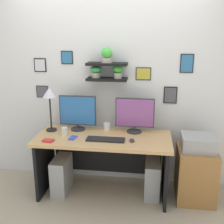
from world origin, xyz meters
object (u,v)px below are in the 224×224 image
coffee_mug (107,126)px  computer_mouse (132,140)px  desk (104,151)px  keyboard (106,139)px  drawer_cabinet (195,174)px  printer (198,143)px  computer_tower_left (62,175)px  pen_cup (64,131)px  cell_phone (73,138)px  desk_lamp (50,97)px  monitor_right (135,115)px  computer_tower_right (152,178)px  scissors_tray (48,141)px  monitor_left (78,112)px

coffee_mug → computer_mouse: bearing=-45.4°
desk → keyboard: size_ratio=3.65×
computer_mouse → drawer_cabinet: bearing=10.9°
printer → computer_tower_left: (-1.63, -0.08, -0.49)m
pen_cup → cell_phone: bearing=-34.0°
desk_lamp → pen_cup: (0.21, -0.14, -0.38)m
monitor_right → computer_tower_left: monitor_right is taller
monitor_right → keyboard: (-0.31, -0.32, -0.21)m
keyboard → pen_cup: (-0.52, 0.09, 0.04)m
printer → desk: bearing=179.7°
computer_mouse → printer: printer is taller
computer_mouse → computer_tower_right: (0.25, 0.15, -0.54)m
monitor_right → computer_mouse: (-0.01, -0.32, -0.21)m
computer_mouse → scissors_tray: 0.95m
desk_lamp → computer_tower_left: 0.98m
desk_lamp → cell_phone: bearing=-33.6°
pen_cup → drawer_cabinet: 1.65m
scissors_tray → computer_mouse: bearing=7.9°
desk → monitor_right: monitor_right is taller
pen_cup → drawer_cabinet: (1.58, 0.06, -0.48)m
desk → pen_cup: pen_cup is taller
computer_mouse → computer_tower_left: 1.03m
monitor_left → scissors_tray: 0.55m
computer_mouse → scissors_tray: bearing=-172.1°
drawer_cabinet → printer: bearing=90.0°
monitor_right → scissors_tray: size_ratio=3.95×
computer_mouse → coffee_mug: bearing=134.6°
desk → keyboard: bearing=-73.7°
keyboard → pen_cup: bearing=169.6°
coffee_mug → pen_cup: bearing=-151.7°
monitor_right → keyboard: 0.49m
scissors_tray → drawer_cabinet: 1.78m
monitor_left → keyboard: monitor_left is taller
cell_phone → printer: printer is taller
scissors_tray → pen_cup: bearing=60.8°
monitor_right → coffee_mug: 0.40m
computer_mouse → desk: bearing=156.3°
keyboard → computer_mouse: 0.30m
monitor_left → printer: (1.46, -0.17, -0.26)m
pen_cup → desk_lamp: bearing=146.7°
monitor_left → computer_mouse: size_ratio=5.17×
cell_phone → pen_cup: pen_cup is taller
computer_tower_right → drawer_cabinet: bearing=-0.3°
drawer_cabinet → cell_phone: bearing=-174.5°
pen_cup → computer_tower_right: pen_cup is taller
scissors_tray → computer_tower_right: 1.34m
computer_mouse → desk_lamp: 1.13m
scissors_tray → printer: bearing=9.3°
cell_phone → computer_tower_right: bearing=15.2°
keyboard → desk_lamp: (-0.73, 0.23, 0.42)m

